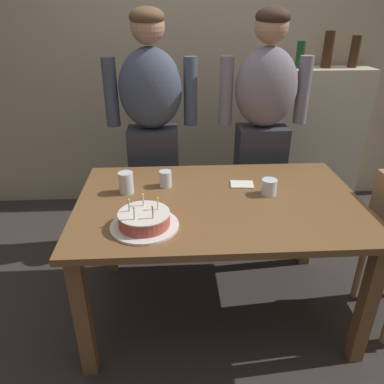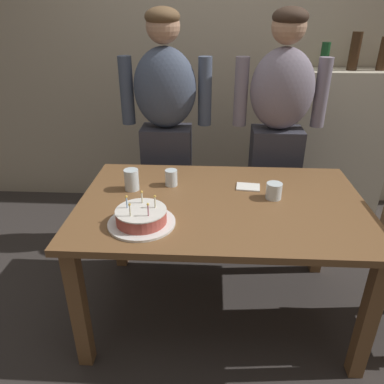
{
  "view_description": "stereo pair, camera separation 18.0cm",
  "coord_description": "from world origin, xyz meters",
  "px_view_note": "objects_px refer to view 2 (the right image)",
  "views": [
    {
      "loc": [
        -0.25,
        -1.71,
        1.65
      ],
      "look_at": [
        -0.15,
        -0.1,
        0.84
      ],
      "focal_mm": 34.5,
      "sensor_mm": 36.0,
      "label": 1
    },
    {
      "loc": [
        -0.07,
        -1.71,
        1.65
      ],
      "look_at": [
        -0.15,
        -0.1,
        0.84
      ],
      "focal_mm": 34.5,
      "sensor_mm": 36.0,
      "label": 2
    }
  ],
  "objects_px": {
    "birthday_cake": "(141,218)",
    "person_man_bearded": "(166,134)",
    "water_glass_side": "(132,180)",
    "water_glass_far": "(171,178)",
    "napkin_stack": "(248,187)",
    "person_woman_cardigan": "(277,135)",
    "water_glass_near": "(274,191)"
  },
  "relations": [
    {
      "from": "water_glass_near",
      "to": "water_glass_far",
      "type": "relative_size",
      "value": 0.94
    },
    {
      "from": "napkin_stack",
      "to": "birthday_cake",
      "type": "bearing_deg",
      "value": -141.62
    },
    {
      "from": "water_glass_near",
      "to": "water_glass_far",
      "type": "distance_m",
      "value": 0.57
    },
    {
      "from": "birthday_cake",
      "to": "water_glass_side",
      "type": "relative_size",
      "value": 2.69
    },
    {
      "from": "birthday_cake",
      "to": "person_man_bearded",
      "type": "bearing_deg",
      "value": 89.57
    },
    {
      "from": "water_glass_side",
      "to": "person_woman_cardigan",
      "type": "height_order",
      "value": "person_woman_cardigan"
    },
    {
      "from": "birthday_cake",
      "to": "napkin_stack",
      "type": "relative_size",
      "value": 2.45
    },
    {
      "from": "water_glass_side",
      "to": "person_man_bearded",
      "type": "height_order",
      "value": "person_man_bearded"
    },
    {
      "from": "birthday_cake",
      "to": "person_man_bearded",
      "type": "xyz_separation_m",
      "value": [
        0.01,
        0.97,
        0.1
      ]
    },
    {
      "from": "water_glass_side",
      "to": "water_glass_near",
      "type": "bearing_deg",
      "value": -4.84
    },
    {
      "from": "water_glass_far",
      "to": "person_woman_cardigan",
      "type": "distance_m",
      "value": 0.86
    },
    {
      "from": "birthday_cake",
      "to": "water_glass_near",
      "type": "height_order",
      "value": "birthday_cake"
    },
    {
      "from": "water_glass_far",
      "to": "person_man_bearded",
      "type": "height_order",
      "value": "person_man_bearded"
    },
    {
      "from": "water_glass_side",
      "to": "napkin_stack",
      "type": "bearing_deg",
      "value": 4.99
    },
    {
      "from": "water_glass_near",
      "to": "person_man_bearded",
      "type": "xyz_separation_m",
      "value": [
        -0.65,
        0.67,
        0.09
      ]
    },
    {
      "from": "birthday_cake",
      "to": "person_woman_cardigan",
      "type": "distance_m",
      "value": 1.24
    },
    {
      "from": "birthday_cake",
      "to": "water_glass_far",
      "type": "relative_size",
      "value": 3.44
    },
    {
      "from": "person_woman_cardigan",
      "to": "person_man_bearded",
      "type": "bearing_deg",
      "value": 0.0
    },
    {
      "from": "water_glass_near",
      "to": "water_glass_far",
      "type": "bearing_deg",
      "value": 166.67
    },
    {
      "from": "birthday_cake",
      "to": "water_glass_near",
      "type": "bearing_deg",
      "value": 24.53
    },
    {
      "from": "person_man_bearded",
      "to": "water_glass_far",
      "type": "bearing_deg",
      "value": 99.23
    },
    {
      "from": "water_glass_far",
      "to": "water_glass_side",
      "type": "distance_m",
      "value": 0.22
    },
    {
      "from": "water_glass_near",
      "to": "person_woman_cardigan",
      "type": "distance_m",
      "value": 0.69
    },
    {
      "from": "water_glass_far",
      "to": "person_man_bearded",
      "type": "relative_size",
      "value": 0.06
    },
    {
      "from": "water_glass_far",
      "to": "napkin_stack",
      "type": "bearing_deg",
      "value": -1.39
    },
    {
      "from": "water_glass_side",
      "to": "person_woman_cardigan",
      "type": "relative_size",
      "value": 0.07
    },
    {
      "from": "water_glass_near",
      "to": "napkin_stack",
      "type": "height_order",
      "value": "water_glass_near"
    },
    {
      "from": "water_glass_side",
      "to": "napkin_stack",
      "type": "distance_m",
      "value": 0.65
    },
    {
      "from": "birthday_cake",
      "to": "water_glass_side",
      "type": "xyz_separation_m",
      "value": [
        -0.12,
        0.36,
        0.02
      ]
    },
    {
      "from": "napkin_stack",
      "to": "water_glass_far",
      "type": "bearing_deg",
      "value": 178.61
    },
    {
      "from": "birthday_cake",
      "to": "napkin_stack",
      "type": "xyz_separation_m",
      "value": [
        0.53,
        0.42,
        -0.03
      ]
    },
    {
      "from": "birthday_cake",
      "to": "water_glass_near",
      "type": "relative_size",
      "value": 3.68
    }
  ]
}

